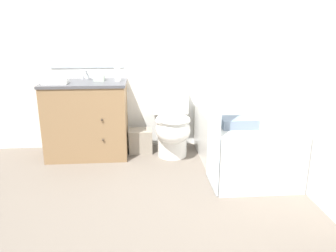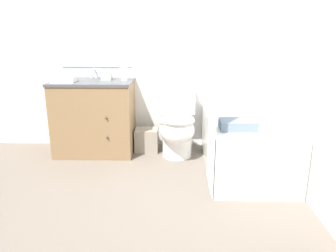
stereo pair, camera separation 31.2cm
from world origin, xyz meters
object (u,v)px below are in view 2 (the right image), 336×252
(tissue_box, at_px, (107,76))
(bath_towel_folded, at_px, (238,124))
(soap_dispenser, at_px, (124,73))
(bathtub, at_px, (244,143))
(hand_towel_folded, at_px, (63,79))
(toilet, at_px, (177,126))
(wastebasket, at_px, (147,140))
(sink_faucet, at_px, (96,75))
(vanity_cabinet, at_px, (95,116))

(tissue_box, bearing_deg, bath_towel_folded, -33.35)
(tissue_box, relative_size, soap_dispenser, 0.71)
(bathtub, xyz_separation_m, hand_towel_folded, (-1.93, 0.31, 0.60))
(toilet, distance_m, bath_towel_folded, 0.93)
(bathtub, bearing_deg, wastebasket, 155.75)
(bathtub, distance_m, soap_dispenser, 1.51)
(bathtub, bearing_deg, soap_dispenser, 161.03)
(sink_faucet, relative_size, soap_dispenser, 0.80)
(tissue_box, height_order, soap_dispenser, soap_dispenser)
(wastebasket, relative_size, bath_towel_folded, 0.83)
(hand_towel_folded, bearing_deg, bathtub, -9.27)
(bathtub, bearing_deg, sink_faucet, 158.84)
(bath_towel_folded, bearing_deg, toilet, 126.63)
(vanity_cabinet, distance_m, toilet, 0.96)
(toilet, xyz_separation_m, bathtub, (0.69, -0.34, -0.08))
(toilet, distance_m, bathtub, 0.78)
(bathtub, bearing_deg, bath_towel_folded, -112.15)
(tissue_box, relative_size, bath_towel_folded, 0.39)
(sink_faucet, height_order, wastebasket, sink_faucet)
(bath_towel_folded, bearing_deg, bathtub, 67.85)
(bath_towel_folded, bearing_deg, tissue_box, 146.65)
(wastebasket, bearing_deg, bath_towel_folded, -43.56)
(vanity_cabinet, bearing_deg, toilet, -5.27)
(soap_dispenser, relative_size, bath_towel_folded, 0.55)
(sink_faucet, relative_size, toilet, 0.19)
(wastebasket, xyz_separation_m, tissue_box, (-0.44, 0.03, 0.76))
(wastebasket, relative_size, tissue_box, 2.12)
(toilet, bearing_deg, vanity_cabinet, 174.73)
(toilet, xyz_separation_m, bath_towel_folded, (0.54, -0.72, 0.23))
(vanity_cabinet, bearing_deg, wastebasket, 4.12)
(soap_dispenser, bearing_deg, tissue_box, 163.85)
(soap_dispenser, bearing_deg, toilet, -9.42)
(sink_faucet, distance_m, soap_dispenser, 0.41)
(toilet, xyz_separation_m, tissue_box, (-0.80, 0.16, 0.54))
(bathtub, height_order, soap_dispenser, soap_dispenser)
(wastebasket, height_order, tissue_box, tissue_box)
(sink_faucet, xyz_separation_m, soap_dispenser, (0.36, -0.19, 0.04))
(wastebasket, bearing_deg, vanity_cabinet, -175.88)
(bathtub, relative_size, wastebasket, 5.26)
(soap_dispenser, bearing_deg, bath_towel_folded, -35.99)
(toilet, bearing_deg, soap_dispenser, 170.58)
(tissue_box, relative_size, hand_towel_folded, 0.50)
(toilet, bearing_deg, tissue_box, 168.79)
(sink_faucet, distance_m, toilet, 1.13)
(vanity_cabinet, bearing_deg, bathtub, -14.69)
(bathtub, relative_size, hand_towel_folded, 5.60)
(bathtub, distance_m, tissue_box, 1.69)
(bathtub, relative_size, soap_dispenser, 7.93)
(sink_faucet, height_order, soap_dispenser, soap_dispenser)
(vanity_cabinet, xyz_separation_m, sink_faucet, (-0.00, 0.21, 0.45))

